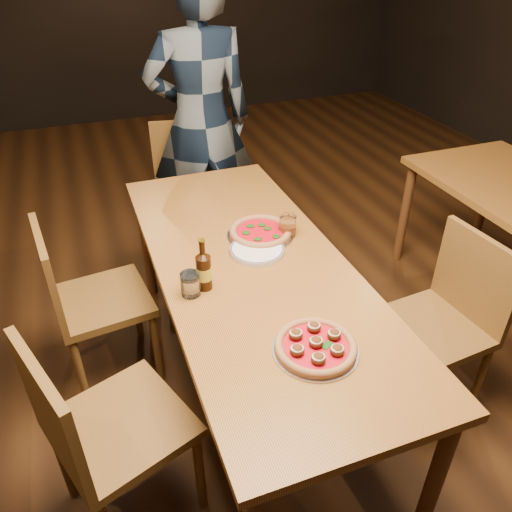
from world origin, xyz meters
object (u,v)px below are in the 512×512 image
object	(u,v)px
water_glass	(190,284)
amber_glass	(288,226)
chair_main_sw	(102,299)
beer_bottle	(204,272)
table_main	(252,277)
chair_main_nw	(121,425)
pizza_meatball	(316,346)
chair_end	(190,196)
chair_main_e	(431,327)
plate_stack	(257,250)
diner	(201,122)
pizza_margherita	(260,232)

from	to	relation	value
water_glass	amber_glass	xyz separation A→B (m)	(0.54, 0.28, 0.00)
chair_main_sw	amber_glass	distance (m)	0.96
beer_bottle	amber_glass	distance (m)	0.54
table_main	beer_bottle	world-z (taller)	beer_bottle
chair_main_nw	beer_bottle	world-z (taller)	beer_bottle
amber_glass	pizza_meatball	bearing A→B (deg)	-106.13
chair_main_sw	chair_end	bearing A→B (deg)	-43.61
beer_bottle	chair_main_e	bearing A→B (deg)	-15.55
plate_stack	amber_glass	xyz separation A→B (m)	(0.19, 0.09, 0.04)
amber_glass	water_glass	bearing A→B (deg)	-152.22
table_main	beer_bottle	size ratio (longest dim) A/B	8.98
water_glass	beer_bottle	bearing A→B (deg)	18.28
chair_main_nw	diner	distance (m)	2.00
pizza_meatball	water_glass	xyz separation A→B (m)	(-0.32, 0.46, 0.03)
chair_main_nw	amber_glass	size ratio (longest dim) A/B	9.51
chair_main_e	water_glass	world-z (taller)	chair_main_e
chair_main_nw	chair_end	bearing A→B (deg)	-42.07
chair_main_sw	pizza_margherita	bearing A→B (deg)	-108.43
chair_main_sw	pizza_meatball	xyz separation A→B (m)	(0.67, -0.93, 0.31)
plate_stack	chair_main_sw	bearing A→B (deg)	157.84
chair_main_sw	amber_glass	xyz separation A→B (m)	(0.88, -0.19, 0.34)
pizza_meatball	pizza_margherita	bearing A→B (deg)	83.28
chair_main_sw	water_glass	xyz separation A→B (m)	(0.34, -0.47, 0.34)
table_main	chair_main_sw	size ratio (longest dim) A/B	2.16
water_glass	amber_glass	bearing A→B (deg)	27.78
table_main	pizza_margherita	world-z (taller)	pizza_margherita
chair_end	beer_bottle	xyz separation A→B (m)	(-0.25, -1.34, 0.35)
chair_main_sw	chair_main_e	world-z (taller)	chair_main_sw
chair_main_nw	amber_glass	bearing A→B (deg)	-76.69
water_glass	chair_main_nw	bearing A→B (deg)	-139.21
plate_stack	diner	size ratio (longest dim) A/B	0.13
table_main	pizza_meatball	bearing A→B (deg)	-87.59
chair_main_e	chair_end	world-z (taller)	chair_end
chair_main_sw	chair_end	world-z (taller)	chair_end
beer_bottle	chair_main_sw	bearing A→B (deg)	131.80
pizza_meatball	chair_end	bearing A→B (deg)	90.30
plate_stack	beer_bottle	bearing A→B (deg)	-149.39
plate_stack	diner	world-z (taller)	diner
chair_main_sw	plate_stack	size ratio (longest dim) A/B	3.84
water_glass	diner	size ratio (longest dim) A/B	0.05
beer_bottle	diner	xyz separation A→B (m)	(0.38, 1.44, 0.10)
beer_bottle	water_glass	distance (m)	0.07
chair_main_nw	beer_bottle	bearing A→B (deg)	-72.07
chair_main_sw	pizza_meatball	world-z (taller)	chair_main_sw
chair_main_e	pizza_margherita	bearing A→B (deg)	-137.99
beer_bottle	amber_glass	xyz separation A→B (m)	(0.48, 0.26, -0.03)
table_main	diner	bearing A→B (deg)	83.87
chair_end	pizza_meatball	bearing A→B (deg)	-77.93
chair_end	diner	world-z (taller)	diner
table_main	chair_main_nw	bearing A→B (deg)	-147.10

